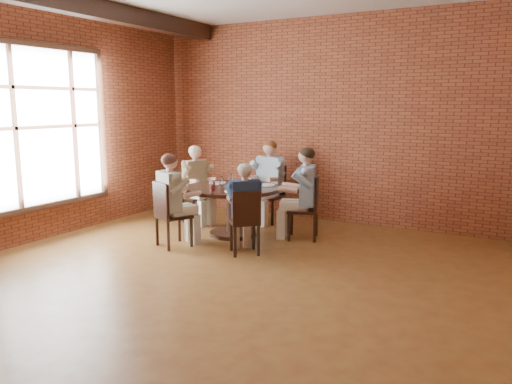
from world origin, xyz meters
The scene contains 27 objects.
floor centered at (0.00, 0.00, 0.00)m, with size 7.00×7.00×0.00m, color olive.
wall_back centered at (0.00, 3.50, 1.70)m, with size 7.00×7.00×0.00m, color brown.
wall_left centered at (-3.25, 0.00, 1.70)m, with size 7.00×7.00×0.00m, color brown.
window centered at (-3.18, 0.40, 1.65)m, with size 0.10×2.16×2.36m.
dining_table centered at (-0.90, 1.84, 0.53)m, with size 1.44×1.44×0.75m.
chair_a centered at (0.19, 2.21, 0.51)m, with size 0.55×0.55×0.95m.
diner_a centered at (0.10, 2.18, 0.68)m, with size 0.54×0.66×1.35m, color teal, non-canonical shape.
chair_b centered at (-0.84, 2.97, 0.52)m, with size 0.47×0.47×0.96m.
diner_b centered at (-0.84, 2.88, 0.69)m, with size 0.55×0.68×1.37m, color #9AB8C5, non-canonical shape.
chair_c centered at (-1.93, 2.28, 0.50)m, with size 0.53×0.53×0.92m.
diner_c centered at (-1.86, 2.25, 0.65)m, with size 0.50×0.62×1.29m, color brown, non-canonical shape.
chair_d centered at (-1.35, 0.85, 0.50)m, with size 0.55×0.55×0.92m.
diner_d centered at (-1.31, 0.93, 0.65)m, with size 0.51×0.63×1.31m, color #C1A597, non-canonical shape.
chair_e centered at (-0.23, 1.06, 0.48)m, with size 0.52×0.52×0.87m.
diner_e centered at (-0.27, 1.11, 0.61)m, with size 0.46×0.56×1.22m, color #1C2E4E, non-canonical shape.
plate_a centered at (-0.51, 2.18, 0.76)m, with size 0.26×0.26×0.01m, color white.
plate_b centered at (-0.96, 2.27, 0.76)m, with size 0.26×0.26×0.01m, color white.
plate_c centered at (-1.28, 2.00, 0.76)m, with size 0.26×0.26×0.01m, color white.
plate_d centered at (-0.66, 1.48, 0.76)m, with size 0.26×0.26×0.01m, color white.
glass_a centered at (-0.66, 1.96, 0.82)m, with size 0.07×0.07×0.14m, color white.
glass_b centered at (-0.83, 2.03, 0.82)m, with size 0.07×0.07×0.14m, color white.
glass_c centered at (-1.14, 2.18, 0.82)m, with size 0.07×0.07×0.14m, color white.
glass_d centered at (-1.00, 1.94, 0.82)m, with size 0.07×0.07×0.14m, color white.
glass_e centered at (-1.10, 1.83, 0.82)m, with size 0.07×0.07×0.14m, color white.
glass_f centered at (-0.99, 1.43, 0.82)m, with size 0.07×0.07×0.14m, color white.
glass_g centered at (-0.79, 1.61, 0.82)m, with size 0.07×0.07×0.14m, color white.
smartphone centered at (-0.40, 1.70, 0.75)m, with size 0.06×0.12×0.01m, color black.
Camera 1 is at (3.00, -4.45, 1.97)m, focal length 35.00 mm.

